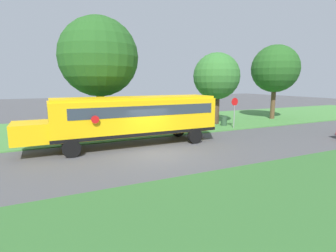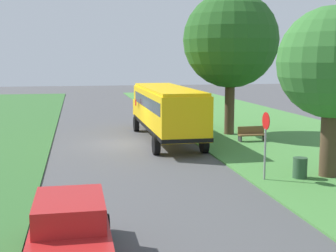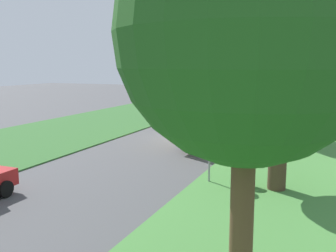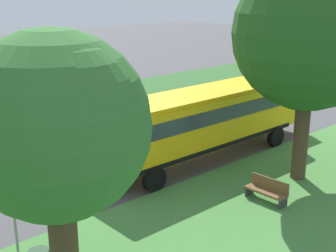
{
  "view_description": "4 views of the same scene",
  "coord_description": "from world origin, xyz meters",
  "px_view_note": "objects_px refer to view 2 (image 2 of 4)",
  "views": [
    {
      "loc": [
        13.57,
        -5.68,
        4.11
      ],
      "look_at": [
        -0.57,
        0.96,
        1.47
      ],
      "focal_mm": 28.0,
      "sensor_mm": 36.0,
      "label": 1
    },
    {
      "loc": [
        2.58,
        26.11,
        4.76
      ],
      "look_at": [
        -1.71,
        4.39,
        1.6
      ],
      "focal_mm": 50.0,
      "sensor_mm": 36.0,
      "label": 2
    },
    {
      "loc": [
        -9.17,
        24.61,
        4.93
      ],
      "look_at": [
        -0.49,
        3.96,
        1.4
      ],
      "focal_mm": 42.0,
      "sensor_mm": 36.0,
      "label": 3
    },
    {
      "loc": [
        -16.51,
        14.12,
        7.66
      ],
      "look_at": [
        -1.35,
        0.4,
        1.5
      ],
      "focal_mm": 50.0,
      "sensor_mm": 36.0,
      "label": 4
    }
  ],
  "objects_px": {
    "trash_bin": "(300,169)",
    "car_red_nearest": "(70,227)",
    "school_bus": "(166,108)",
    "oak_tree_roadside_mid": "(336,61)",
    "stop_sign": "(265,138)",
    "oak_tree_beside_bus": "(231,40)",
    "park_bench": "(252,134)"
  },
  "relations": [
    {
      "from": "stop_sign",
      "to": "car_red_nearest",
      "type": "bearing_deg",
      "value": 39.52
    },
    {
      "from": "trash_bin",
      "to": "oak_tree_beside_bus",
      "type": "bearing_deg",
      "value": -94.44
    },
    {
      "from": "park_bench",
      "to": "stop_sign",
      "type": "bearing_deg",
      "value": 71.96
    },
    {
      "from": "oak_tree_beside_bus",
      "to": "park_bench",
      "type": "distance_m",
      "value": 6.18
    },
    {
      "from": "school_bus",
      "to": "oak_tree_roadside_mid",
      "type": "bearing_deg",
      "value": 116.54
    },
    {
      "from": "oak_tree_roadside_mid",
      "to": "trash_bin",
      "type": "xyz_separation_m",
      "value": [
        1.4,
        0.11,
        -4.26
      ]
    },
    {
      "from": "oak_tree_beside_bus",
      "to": "park_bench",
      "type": "xyz_separation_m",
      "value": [
        -0.37,
        2.86,
        -5.47
      ]
    },
    {
      "from": "park_bench",
      "to": "trash_bin",
      "type": "bearing_deg",
      "value": 81.57
    },
    {
      "from": "trash_bin",
      "to": "oak_tree_roadside_mid",
      "type": "bearing_deg",
      "value": -175.55
    },
    {
      "from": "stop_sign",
      "to": "trash_bin",
      "type": "bearing_deg",
      "value": 178.2
    },
    {
      "from": "oak_tree_beside_bus",
      "to": "trash_bin",
      "type": "height_order",
      "value": "oak_tree_beside_bus"
    },
    {
      "from": "school_bus",
      "to": "oak_tree_roadside_mid",
      "type": "relative_size",
      "value": 1.81
    },
    {
      "from": "school_bus",
      "to": "park_bench",
      "type": "distance_m",
      "value": 5.22
    },
    {
      "from": "trash_bin",
      "to": "car_red_nearest",
      "type": "bearing_deg",
      "value": 34.31
    },
    {
      "from": "school_bus",
      "to": "oak_tree_beside_bus",
      "type": "bearing_deg",
      "value": -163.48
    },
    {
      "from": "oak_tree_roadside_mid",
      "to": "stop_sign",
      "type": "bearing_deg",
      "value": 1.25
    },
    {
      "from": "car_red_nearest",
      "to": "park_bench",
      "type": "distance_m",
      "value": 17.67
    },
    {
      "from": "school_bus",
      "to": "stop_sign",
      "type": "bearing_deg",
      "value": 101.64
    },
    {
      "from": "car_red_nearest",
      "to": "oak_tree_roadside_mid",
      "type": "distance_m",
      "value": 12.59
    },
    {
      "from": "school_bus",
      "to": "park_bench",
      "type": "height_order",
      "value": "school_bus"
    },
    {
      "from": "oak_tree_roadside_mid",
      "to": "park_bench",
      "type": "height_order",
      "value": "oak_tree_roadside_mid"
    },
    {
      "from": "oak_tree_roadside_mid",
      "to": "stop_sign",
      "type": "xyz_separation_m",
      "value": [
        2.88,
        0.06,
        -2.98
      ]
    },
    {
      "from": "oak_tree_beside_bus",
      "to": "oak_tree_roadside_mid",
      "type": "bearing_deg",
      "value": 92.7
    },
    {
      "from": "stop_sign",
      "to": "trash_bin",
      "type": "height_order",
      "value": "stop_sign"
    },
    {
      "from": "car_red_nearest",
      "to": "trash_bin",
      "type": "distance_m",
      "value": 10.76
    },
    {
      "from": "car_red_nearest",
      "to": "oak_tree_roadside_mid",
      "type": "bearing_deg",
      "value": -149.04
    },
    {
      "from": "stop_sign",
      "to": "oak_tree_roadside_mid",
      "type": "bearing_deg",
      "value": -178.75
    },
    {
      "from": "oak_tree_beside_bus",
      "to": "park_bench",
      "type": "relative_size",
      "value": 5.54
    },
    {
      "from": "park_bench",
      "to": "trash_bin",
      "type": "distance_m",
      "value": 8.5
    },
    {
      "from": "car_red_nearest",
      "to": "school_bus",
      "type": "bearing_deg",
      "value": -108.48
    },
    {
      "from": "car_red_nearest",
      "to": "park_bench",
      "type": "relative_size",
      "value": 2.74
    },
    {
      "from": "school_bus",
      "to": "stop_sign",
      "type": "relative_size",
      "value": 4.53
    }
  ]
}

